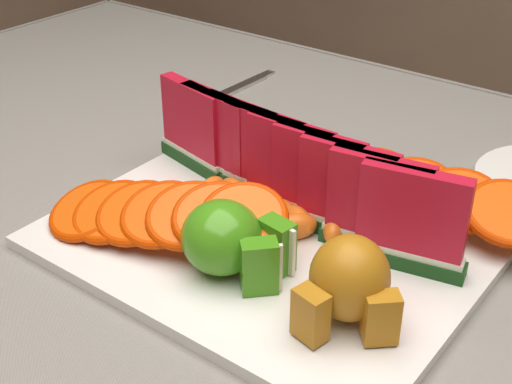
{
  "coord_description": "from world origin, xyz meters",
  "views": [
    {
      "loc": [
        0.35,
        -0.46,
        1.15
      ],
      "look_at": [
        -0.0,
        0.01,
        0.81
      ],
      "focal_mm": 50.0,
      "sensor_mm": 36.0,
      "label": 1
    }
  ],
  "objects_px": {
    "platter": "(264,243)",
    "apple_cluster": "(230,240)",
    "fork": "(230,91)",
    "pear_cluster": "(349,282)"
  },
  "relations": [
    {
      "from": "platter",
      "to": "apple_cluster",
      "type": "distance_m",
      "value": 0.07
    },
    {
      "from": "fork",
      "to": "platter",
      "type": "bearing_deg",
      "value": -46.24
    },
    {
      "from": "platter",
      "to": "apple_cluster",
      "type": "relative_size",
      "value": 3.64
    },
    {
      "from": "platter",
      "to": "apple_cluster",
      "type": "xyz_separation_m",
      "value": [
        0.01,
        -0.06,
        0.04
      ]
    },
    {
      "from": "pear_cluster",
      "to": "fork",
      "type": "relative_size",
      "value": 0.45
    },
    {
      "from": "platter",
      "to": "pear_cluster",
      "type": "xyz_separation_m",
      "value": [
        0.12,
        -0.06,
        0.04
      ]
    },
    {
      "from": "pear_cluster",
      "to": "apple_cluster",
      "type": "bearing_deg",
      "value": -177.76
    },
    {
      "from": "platter",
      "to": "apple_cluster",
      "type": "height_order",
      "value": "apple_cluster"
    },
    {
      "from": "apple_cluster",
      "to": "pear_cluster",
      "type": "xyz_separation_m",
      "value": [
        0.12,
        0.0,
        0.01
      ]
    },
    {
      "from": "pear_cluster",
      "to": "fork",
      "type": "xyz_separation_m",
      "value": [
        -0.4,
        0.34,
        -0.05
      ]
    }
  ]
}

